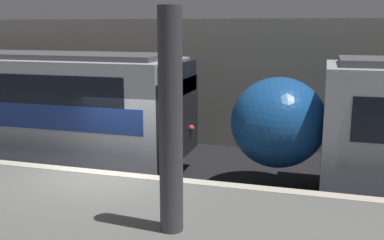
{
  "coord_description": "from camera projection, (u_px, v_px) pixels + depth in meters",
  "views": [
    {
      "loc": [
        4.51,
        -8.65,
        4.24
      ],
      "look_at": [
        1.65,
        1.08,
        2.1
      ],
      "focal_mm": 42.0,
      "sensor_mm": 36.0,
      "label": 1
    }
  ],
  "objects": [
    {
      "name": "ground_plane",
      "position": [
        109.0,
        215.0,
        10.24
      ],
      "size": [
        120.0,
        120.0,
        0.0
      ],
      "primitive_type": "plane",
      "color": "black"
    },
    {
      "name": "support_pillar_near",
      "position": [
        171.0,
        123.0,
        6.78
      ],
      "size": [
        0.37,
        0.37,
        3.47
      ],
      "color": "#47474C",
      "rests_on": "platform"
    },
    {
      "name": "platform",
      "position": [
        48.0,
        240.0,
        7.93
      ],
      "size": [
        40.0,
        4.69,
        1.07
      ],
      "color": "slate",
      "rests_on": "ground"
    },
    {
      "name": "station_rear_barrier",
      "position": [
        192.0,
        83.0,
        16.1
      ],
      "size": [
        50.0,
        0.15,
        4.47
      ],
      "color": "#B2AD9E",
      "rests_on": "ground"
    }
  ]
}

